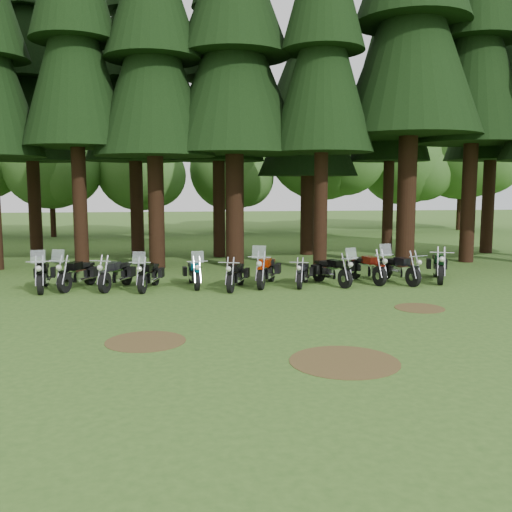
# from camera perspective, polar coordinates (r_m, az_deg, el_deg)

# --- Properties ---
(ground) EXTENTS (120.00, 120.00, 0.00)m
(ground) POSITION_cam_1_polar(r_m,az_deg,el_deg) (15.18, 0.93, -6.11)
(ground) COLOR #355A20
(ground) RESTS_ON ground
(pine_front_3) EXTENTS (4.32, 4.32, 17.57)m
(pine_front_3) POSITION_cam_1_polar(r_m,az_deg,el_deg) (25.47, -17.90, 22.87)
(pine_front_3) COLOR black
(pine_front_3) RESTS_ON ground
(pine_front_4) EXTENTS (4.95, 4.95, 16.33)m
(pine_front_4) POSITION_cam_1_polar(r_m,az_deg,el_deg) (24.85, -10.34, 21.72)
(pine_front_4) COLOR black
(pine_front_4) RESTS_ON ground
(pine_front_5) EXTENTS (5.81, 5.81, 16.72)m
(pine_front_5) POSITION_cam_1_polar(r_m,az_deg,el_deg) (25.03, -2.23, 22.26)
(pine_front_5) COLOR black
(pine_front_5) RESTS_ON ground
(pine_front_6) EXTENTS (4.15, 4.15, 16.75)m
(pine_front_6) POSITION_cam_1_polar(r_m,az_deg,el_deg) (24.22, 6.74, 22.79)
(pine_front_6) COLOR black
(pine_front_6) RESTS_ON ground
(pine_front_8) EXTENTS (4.79, 4.79, 18.63)m
(pine_front_8) POSITION_cam_1_polar(r_m,az_deg,el_deg) (28.43, 21.28, 22.34)
(pine_front_8) COLOR black
(pine_front_8) RESTS_ON ground
(pine_back_1) EXTENTS (4.52, 4.52, 16.22)m
(pine_back_1) POSITION_cam_1_polar(r_m,az_deg,el_deg) (30.46, -21.90, 18.45)
(pine_back_1) COLOR black
(pine_back_1) RESTS_ON ground
(pine_back_2) EXTENTS (4.85, 4.85, 16.30)m
(pine_back_2) POSITION_cam_1_polar(r_m,az_deg,el_deg) (29.77, -12.21, 19.17)
(pine_back_2) COLOR black
(pine_back_2) RESTS_ON ground
(pine_back_3) EXTENTS (4.35, 4.35, 16.20)m
(pine_back_3) POSITION_cam_1_polar(r_m,az_deg,el_deg) (28.30, -3.84, 19.83)
(pine_back_3) COLOR black
(pine_back_3) RESTS_ON ground
(pine_back_4) EXTENTS (4.94, 4.94, 13.78)m
(pine_back_4) POSITION_cam_1_polar(r_m,az_deg,el_deg) (28.93, 5.27, 16.61)
(pine_back_4) COLOR black
(pine_back_4) RESTS_ON ground
(pine_back_5) EXTENTS (3.94, 3.94, 16.33)m
(pine_back_5) POSITION_cam_1_polar(r_m,az_deg,el_deg) (29.98, 13.47, 19.08)
(pine_back_5) COLOR black
(pine_back_5) RESTS_ON ground
(pine_back_6) EXTENTS (4.59, 4.59, 16.58)m
(pine_back_6) POSITION_cam_1_polar(r_m,az_deg,el_deg) (32.14, 22.84, 18.18)
(pine_back_6) COLOR black
(pine_back_6) RESTS_ON ground
(decid_2) EXTENTS (6.72, 6.53, 8.40)m
(decid_2) POSITION_cam_1_polar(r_m,az_deg,el_deg) (40.28, -19.50, 8.85)
(decid_2) COLOR black
(decid_2) RESTS_ON ground
(decid_3) EXTENTS (6.12, 5.95, 7.65)m
(decid_3) POSITION_cam_1_polar(r_m,az_deg,el_deg) (39.84, -11.21, 8.50)
(decid_3) COLOR black
(decid_3) RESTS_ON ground
(decid_4) EXTENTS (5.93, 5.76, 7.41)m
(decid_4) POSITION_cam_1_polar(r_m,az_deg,el_deg) (41.12, -2.21, 8.39)
(decid_4) COLOR black
(decid_4) RESTS_ON ground
(decid_5) EXTENTS (8.45, 8.21, 10.56)m
(decid_5) POSITION_cam_1_polar(r_m,az_deg,el_deg) (41.75, 7.24, 10.88)
(decid_5) COLOR black
(decid_5) RESTS_ON ground
(decid_6) EXTENTS (7.06, 6.86, 8.82)m
(decid_6) POSITION_cam_1_polar(r_m,az_deg,el_deg) (44.99, 15.01, 9.11)
(decid_6) COLOR black
(decid_6) RESTS_ON ground
(decid_7) EXTENTS (8.44, 8.20, 10.55)m
(decid_7) POSITION_cam_1_polar(r_m,az_deg,el_deg) (46.82, 20.44, 10.07)
(decid_7) COLOR black
(decid_7) RESTS_ON ground
(dirt_patch_0) EXTENTS (1.80, 1.80, 0.01)m
(dirt_patch_0) POSITION_cam_1_polar(r_m,az_deg,el_deg) (13.11, -10.98, -8.36)
(dirt_patch_0) COLOR #4C3D1E
(dirt_patch_0) RESTS_ON ground
(dirt_patch_1) EXTENTS (1.40, 1.40, 0.01)m
(dirt_patch_1) POSITION_cam_1_polar(r_m,az_deg,el_deg) (16.87, 16.04, -5.02)
(dirt_patch_1) COLOR #4C3D1E
(dirt_patch_1) RESTS_ON ground
(dirt_patch_2) EXTENTS (2.20, 2.20, 0.01)m
(dirt_patch_2) POSITION_cam_1_polar(r_m,az_deg,el_deg) (11.60, 8.83, -10.38)
(dirt_patch_2) COLOR #4C3D1E
(dirt_patch_2) RESTS_ON ground
(motorcycle_0) EXTENTS (0.60, 2.34, 1.47)m
(motorcycle_0) POSITION_cam_1_polar(r_m,az_deg,el_deg) (20.13, -20.55, -1.85)
(motorcycle_0) COLOR black
(motorcycle_0) RESTS_ON ground
(motorcycle_1) EXTENTS (1.11, 2.24, 1.45)m
(motorcycle_1) POSITION_cam_1_polar(r_m,az_deg,el_deg) (20.06, -17.42, -1.77)
(motorcycle_1) COLOR black
(motorcycle_1) RESTS_ON ground
(motorcycle_2) EXTENTS (0.93, 2.17, 0.92)m
(motorcycle_2) POSITION_cam_1_polar(r_m,az_deg,el_deg) (19.70, -13.81, -1.85)
(motorcycle_2) COLOR black
(motorcycle_2) RESTS_ON ground
(motorcycle_3) EXTENTS (0.77, 2.22, 1.40)m
(motorcycle_3) POSITION_cam_1_polar(r_m,az_deg,el_deg) (19.36, -10.67, -1.93)
(motorcycle_3) COLOR black
(motorcycle_3) RESTS_ON ground
(motorcycle_4) EXTENTS (0.51, 2.15, 1.35)m
(motorcycle_4) POSITION_cam_1_polar(r_m,az_deg,el_deg) (19.64, -6.22, -1.77)
(motorcycle_4) COLOR black
(motorcycle_4) RESTS_ON ground
(motorcycle_5) EXTENTS (0.80, 2.07, 0.87)m
(motorcycle_5) POSITION_cam_1_polar(r_m,az_deg,el_deg) (19.14, -2.03, -1.98)
(motorcycle_5) COLOR black
(motorcycle_5) RESTS_ON ground
(motorcycle_6) EXTENTS (1.13, 2.35, 1.52)m
(motorcycle_6) POSITION_cam_1_polar(r_m,az_deg,el_deg) (19.74, 1.04, -1.52)
(motorcycle_6) COLOR black
(motorcycle_6) RESTS_ON ground
(motorcycle_7) EXTENTS (0.80, 1.87, 0.80)m
(motorcycle_7) POSITION_cam_1_polar(r_m,az_deg,el_deg) (19.79, 4.71, -1.81)
(motorcycle_7) COLOR black
(motorcycle_7) RESTS_ON ground
(motorcycle_8) EXTENTS (1.07, 2.18, 1.41)m
(motorcycle_8) POSITION_cam_1_polar(r_m,az_deg,el_deg) (20.05, 7.59, -1.55)
(motorcycle_8) COLOR black
(motorcycle_8) RESTS_ON ground
(motorcycle_9) EXTENTS (0.87, 2.37, 1.50)m
(motorcycle_9) POSITION_cam_1_polar(r_m,az_deg,el_deg) (20.79, 11.03, -1.23)
(motorcycle_9) COLOR black
(motorcycle_9) RESTS_ON ground
(motorcycle_10) EXTENTS (0.80, 2.22, 0.93)m
(motorcycle_10) POSITION_cam_1_polar(r_m,az_deg,el_deg) (20.85, 14.03, -1.36)
(motorcycle_10) COLOR black
(motorcycle_10) RESTS_ON ground
(motorcycle_11) EXTENTS (0.99, 2.35, 1.00)m
(motorcycle_11) POSITION_cam_1_polar(r_m,az_deg,el_deg) (21.75, 17.76, -1.05)
(motorcycle_11) COLOR black
(motorcycle_11) RESTS_ON ground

